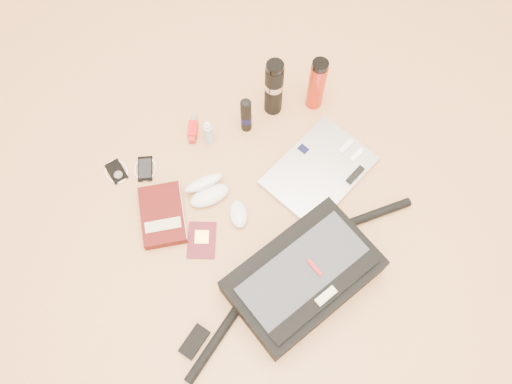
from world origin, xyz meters
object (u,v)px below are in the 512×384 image
book (163,215)px  thermos_black (274,88)px  messenger_bag (303,277)px  laptop (320,171)px  thermos_red (317,84)px

book → thermos_black: bearing=38.4°
book → thermos_black: size_ratio=0.94×
messenger_bag → thermos_black: bearing=58.5°
messenger_bag → thermos_black: (0.18, 0.67, 0.07)m
book → laptop: bearing=6.6°
book → thermos_red: bearing=30.1°
messenger_bag → laptop: bearing=40.1°
thermos_red → messenger_bag: bearing=-118.2°
messenger_bag → book: 0.53m
messenger_bag → book: (-0.35, 0.39, -0.04)m
laptop → thermos_black: bearing=73.9°
thermos_black → thermos_red: (0.16, -0.04, -0.01)m
book → thermos_red: thermos_red is taller
messenger_bag → thermos_red: 0.71m
messenger_bag → thermos_red: thermos_red is taller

